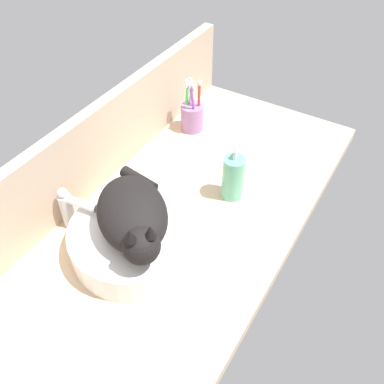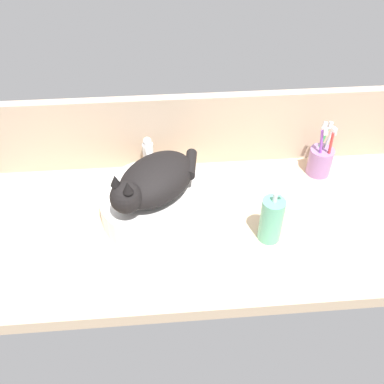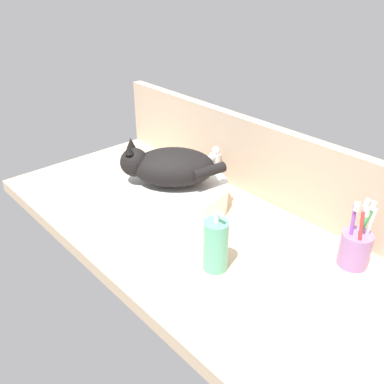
{
  "view_description": "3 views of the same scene",
  "coord_description": "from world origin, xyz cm",
  "px_view_note": "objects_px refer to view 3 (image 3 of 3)",
  "views": [
    {
      "loc": [
        -67.57,
        -45.36,
        89.66
      ],
      "look_at": [
        1.64,
        -3.57,
        10.95
      ],
      "focal_mm": 40.0,
      "sensor_mm": 36.0,
      "label": 1
    },
    {
      "loc": [
        -12.19,
        -88.91,
        90.52
      ],
      "look_at": [
        -4.69,
        1.26,
        10.13
      ],
      "focal_mm": 40.0,
      "sensor_mm": 36.0,
      "label": 2
    },
    {
      "loc": [
        76.7,
        -70.63,
        70.56
      ],
      "look_at": [
        -3.86,
        1.72,
        10.02
      ],
      "focal_mm": 40.0,
      "sensor_mm": 36.0,
      "label": 3
    }
  ],
  "objects_px": {
    "cat": "(169,166)",
    "toothbrush_cup": "(355,248)",
    "soap_dispenser": "(216,245)",
    "sink_basin": "(174,194)",
    "faucet": "(213,165)"
  },
  "relations": [
    {
      "from": "sink_basin",
      "to": "faucet",
      "type": "height_order",
      "value": "faucet"
    },
    {
      "from": "sink_basin",
      "to": "cat",
      "type": "bearing_deg",
      "value": -129.26
    },
    {
      "from": "faucet",
      "to": "soap_dispenser",
      "type": "distance_m",
      "value": 0.46
    },
    {
      "from": "cat",
      "to": "soap_dispenser",
      "type": "xyz_separation_m",
      "value": [
        0.32,
        -0.11,
        -0.07
      ]
    },
    {
      "from": "soap_dispenser",
      "to": "sink_basin",
      "type": "bearing_deg",
      "value": 158.44
    },
    {
      "from": "sink_basin",
      "to": "cat",
      "type": "relative_size",
      "value": 1.13
    },
    {
      "from": "toothbrush_cup",
      "to": "cat",
      "type": "bearing_deg",
      "value": -163.26
    },
    {
      "from": "cat",
      "to": "toothbrush_cup",
      "type": "height_order",
      "value": "cat"
    },
    {
      "from": "cat",
      "to": "toothbrush_cup",
      "type": "relative_size",
      "value": 1.6
    },
    {
      "from": "soap_dispenser",
      "to": "cat",
      "type": "bearing_deg",
      "value": 160.66
    },
    {
      "from": "sink_basin",
      "to": "cat",
      "type": "distance_m",
      "value": 0.1
    },
    {
      "from": "sink_basin",
      "to": "toothbrush_cup",
      "type": "bearing_deg",
      "value": 15.95
    },
    {
      "from": "cat",
      "to": "toothbrush_cup",
      "type": "distance_m",
      "value": 0.58
    },
    {
      "from": "faucet",
      "to": "cat",
      "type": "bearing_deg",
      "value": -85.48
    },
    {
      "from": "cat",
      "to": "soap_dispenser",
      "type": "distance_m",
      "value": 0.34
    }
  ]
}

